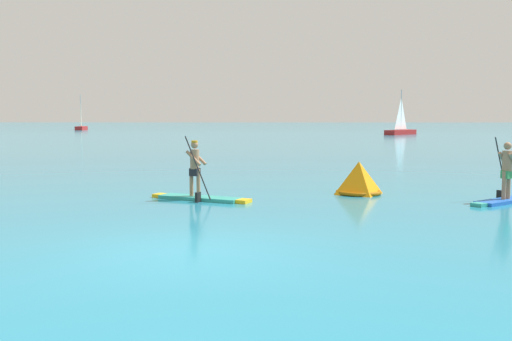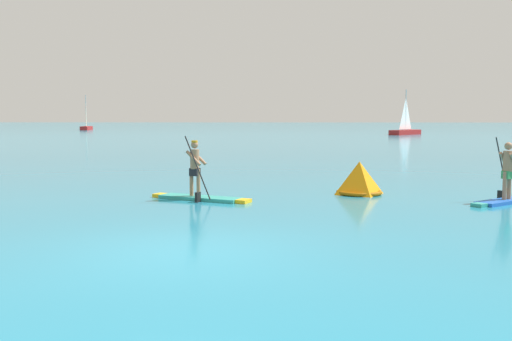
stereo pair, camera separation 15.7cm
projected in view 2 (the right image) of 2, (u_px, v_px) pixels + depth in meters
The scene contains 6 objects.
ground at pixel (184, 251), 10.48m from camera, with size 440.00×440.00×0.00m, color teal.
paddleboarder_mid_center at pixel (199, 187), 16.93m from camera, with size 3.00×1.63×1.88m.
paddleboarder_far_right at pixel (508, 188), 16.40m from camera, with size 2.63×2.17×1.86m.
race_marker_buoy at pixel (359, 180), 18.14m from camera, with size 1.44×1.44×1.01m.
sailboat_left_horizon at pixel (86, 126), 103.07m from camera, with size 1.86×5.22×6.05m.
sailboat_right_horizon at pixel (405, 129), 76.82m from camera, with size 5.05×5.77×5.81m.
Camera 2 is at (1.68, -10.25, 2.39)m, focal length 41.55 mm.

